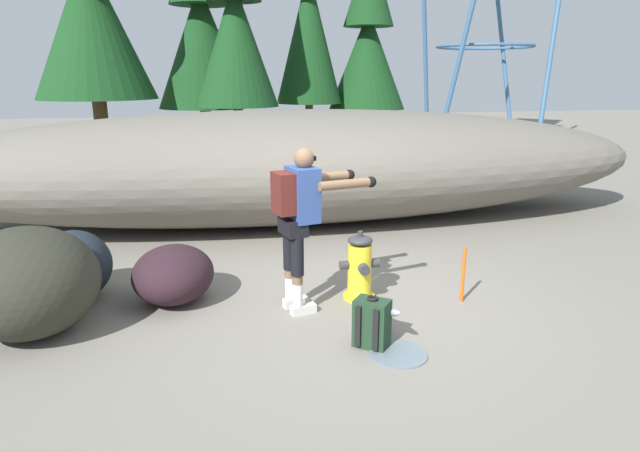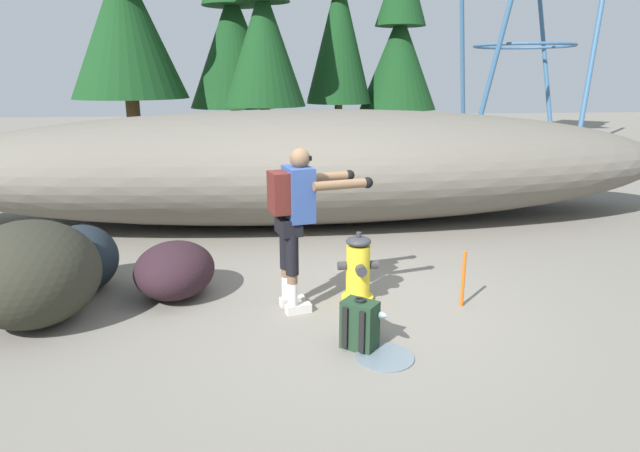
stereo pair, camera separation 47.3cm
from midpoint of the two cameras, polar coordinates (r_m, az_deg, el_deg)
The scene contains 15 objects.
ground_plane at distance 5.75m, azimuth 4.65°, elevation -8.71°, with size 56.00×56.00×0.04m, color slate.
dirt_embankment at distance 8.94m, azimuth 0.21°, elevation 6.30°, with size 12.25×3.20×1.80m, color #666056.
fire_hydrant at distance 5.83m, azimuth 6.32°, elevation -4.54°, with size 0.43×0.39×0.75m.
hydrant_water_jet at distance 5.17m, azimuth 8.34°, elevation -9.91°, with size 0.51×1.36×0.55m.
utility_worker at distance 5.36m, azimuth 0.12°, elevation 1.71°, with size 1.03×0.66×1.66m.
spare_backpack at distance 4.89m, azimuth 7.02°, elevation -10.28°, with size 0.36×0.36×0.47m.
boulder_large at distance 6.52m, azimuth -21.74°, elevation -3.18°, with size 0.93×0.78×0.74m, color #1B232B.
boulder_mid at distance 6.05m, azimuth -12.80°, elevation -4.53°, with size 0.98×0.85×0.60m, color black.
boulder_small at distance 5.78m, azimuth -25.95°, elevation -4.53°, with size 1.29×1.28×1.02m, color #2B2C22.
pine_tree_far_left at distance 14.60m, azimuth -18.95°, elevation 21.47°, with size 2.78×2.78×7.26m.
pine_tree_left at distance 15.68m, azimuth -8.22°, elevation 20.17°, with size 2.46×2.46×6.73m.
pine_tree_center at distance 13.62m, azimuth -4.91°, elevation 20.60°, with size 1.96×1.96×6.32m.
pine_tree_right at distance 15.78m, azimuth 2.96°, elevation 21.55°, with size 1.81×1.81×7.43m.
pine_tree_far_right at distance 16.60m, azimuth 9.19°, elevation 18.56°, with size 2.22×2.22×5.97m.
survey_stake at distance 5.91m, azimuth 16.99°, elevation -5.35°, with size 0.04×0.04×0.60m, color #E55914.
Camera 2 is at (-0.84, -5.18, 2.34)m, focal length 30.63 mm.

